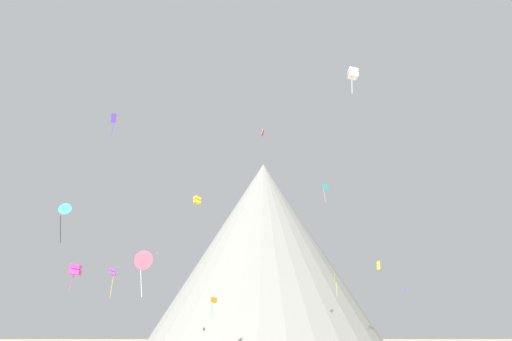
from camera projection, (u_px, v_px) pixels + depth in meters
name	position (u px, v px, depth m)	size (l,w,h in m)	color
rock_massif	(260.00, 254.00, 127.16)	(85.57, 85.57, 49.90)	gray
kite_red_high	(263.00, 133.00, 77.95)	(0.49, 0.91, 1.19)	red
kite_lime_low	(336.00, 280.00, 73.94)	(0.39, 0.96, 3.64)	#8CD133
kite_teal_high	(325.00, 189.00, 87.10)	(1.05, 0.45, 3.63)	teal
kite_violet_low	(112.00, 272.00, 64.21)	(1.06, 1.01, 4.17)	purple
kite_blue_low	(405.00, 291.00, 67.27)	(0.38, 0.59, 0.85)	blue
kite_rainbow_mid	(157.00, 254.00, 85.39)	(0.30, 0.80, 0.76)	#E5668C
kite_pink_low	(143.00, 260.00, 60.74)	(2.66, 2.16, 6.09)	pink
kite_cyan_mid	(65.00, 210.00, 64.12)	(1.87, 1.11, 5.63)	#33BCDB
kite_yellow_mid	(197.00, 200.00, 58.71)	(1.10, 1.09, 1.02)	yellow
kite_indigo_high	(113.00, 120.00, 65.97)	(0.77, 0.55, 3.56)	#5138B2
kite_orange_low	(213.00, 302.00, 64.52)	(0.88, 0.76, 3.00)	orange
kite_magenta_low	(75.00, 270.00, 64.92)	(1.56, 1.51, 3.62)	#D1339E
kite_white_high	(353.00, 74.00, 65.39)	(1.44, 1.35, 3.99)	white
kite_gold_low	(378.00, 265.00, 79.64)	(0.48, 0.79, 1.47)	gold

